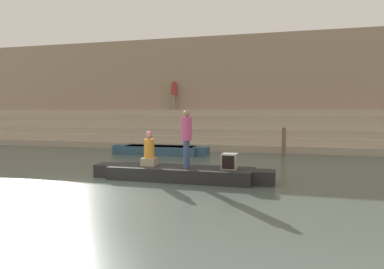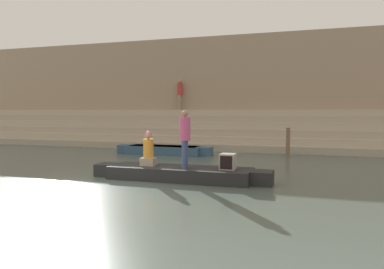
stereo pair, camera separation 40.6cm
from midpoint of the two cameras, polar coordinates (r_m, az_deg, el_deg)
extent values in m
plane|color=#47544C|center=(10.37, -16.35, -7.96)|extent=(120.00, 120.00, 0.00)
cube|color=tan|center=(20.84, 0.71, -1.55)|extent=(36.00, 3.46, 0.36)
cube|color=#B2A28D|center=(21.08, 0.92, -0.52)|extent=(36.00, 2.88, 0.36)
cube|color=tan|center=(21.34, 1.12, 0.48)|extent=(36.00, 2.31, 0.36)
cube|color=#B2A28D|center=(21.60, 1.32, 1.46)|extent=(36.00, 1.73, 0.36)
cube|color=tan|center=(21.87, 1.51, 2.42)|extent=(36.00, 1.15, 0.36)
cube|color=#B2A28D|center=(22.15, 1.70, 3.35)|extent=(36.00, 0.58, 0.36)
cube|color=tan|center=(23.04, 2.26, 6.56)|extent=(34.20, 1.20, 6.48)
cube|color=brown|center=(22.47, 1.86, -0.87)|extent=(34.20, 0.12, 0.60)
cube|color=black|center=(11.21, -2.74, -5.96)|extent=(4.28, 1.25, 0.38)
cube|color=#2D2D2D|center=(11.18, -2.74, -5.11)|extent=(3.94, 1.15, 0.05)
cube|color=black|center=(10.69, 9.83, -6.48)|extent=(0.60, 0.69, 0.38)
cube|color=black|center=(12.20, -13.71, -5.27)|extent=(0.60, 0.69, 0.38)
cylinder|color=olive|center=(12.08, -4.53, -4.82)|extent=(2.22, 0.04, 0.04)
cylinder|color=#3D4C75|center=(11.01, -1.77, -2.97)|extent=(0.13, 0.13, 0.82)
cylinder|color=#3D4C75|center=(10.84, -2.05, -3.08)|extent=(0.13, 0.13, 0.82)
cylinder|color=#C64C7F|center=(10.86, -1.92, 0.90)|extent=(0.32, 0.32, 0.68)
sphere|color=#9E7556|center=(10.85, -1.92, 3.20)|extent=(0.19, 0.19, 0.19)
cube|color=gray|center=(11.53, -7.53, -4.15)|extent=(0.44, 0.35, 0.24)
cylinder|color=orange|center=(11.48, -7.55, -2.13)|extent=(0.32, 0.32, 0.58)
sphere|color=#9E7556|center=(11.45, -7.57, -0.21)|extent=(0.19, 0.19, 0.19)
sphere|color=pink|center=(11.45, -7.57, 0.13)|extent=(0.16, 0.16, 0.16)
cube|color=#9E998E|center=(10.79, 4.68, -4.10)|extent=(0.43, 0.47, 0.45)
cube|color=black|center=(10.56, 4.43, -4.27)|extent=(0.35, 0.02, 0.37)
cube|color=#33516B|center=(17.80, -5.54, -2.39)|extent=(3.66, 1.14, 0.40)
cube|color=beige|center=(17.78, -5.55, -1.83)|extent=(3.37, 1.04, 0.05)
cube|color=#33516B|center=(17.15, 0.97, -2.60)|extent=(0.51, 0.63, 0.40)
cube|color=#33516B|center=(18.66, -11.52, -2.16)|extent=(0.51, 0.63, 0.40)
cylinder|color=brown|center=(17.44, 13.17, -1.11)|extent=(0.18, 0.18, 1.30)
cylinder|color=gray|center=(22.82, -3.17, 4.90)|extent=(0.14, 0.14, 0.87)
cylinder|color=gray|center=(22.65, -3.32, 4.91)|extent=(0.14, 0.14, 0.87)
cylinder|color=#B23333|center=(22.77, -3.25, 6.92)|extent=(0.33, 0.33, 0.73)
sphere|color=#9E7556|center=(22.80, -3.25, 8.09)|extent=(0.21, 0.21, 0.21)
camera|label=1|loc=(0.20, -90.95, -0.06)|focal=35.00mm
camera|label=2|loc=(0.20, 89.05, 0.06)|focal=35.00mm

